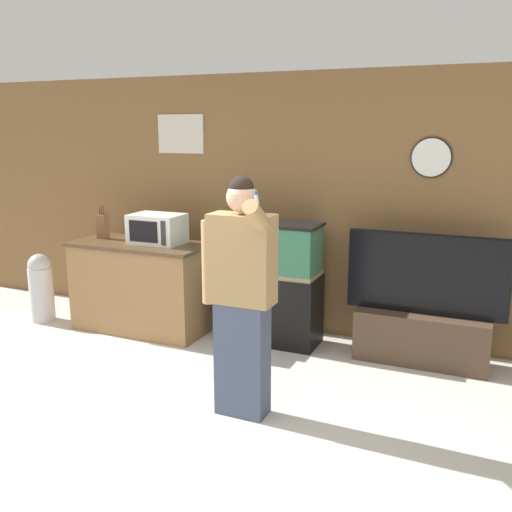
{
  "coord_description": "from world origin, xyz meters",
  "views": [
    {
      "loc": [
        2.08,
        -2.79,
        2.07
      ],
      "look_at": [
        0.29,
        1.35,
        1.05
      ],
      "focal_mm": 40.0,
      "sensor_mm": 36.0,
      "label": 1
    }
  ],
  "objects_px": {
    "microwave": "(157,229)",
    "aquarium_on_stand": "(271,282)",
    "tv_on_stand": "(422,325)",
    "person_standing": "(241,295)",
    "knife_block": "(103,226)",
    "trash_bin": "(41,287)",
    "counter_island": "(142,286)"
  },
  "relations": [
    {
      "from": "counter_island",
      "to": "knife_block",
      "type": "xyz_separation_m",
      "value": [
        -0.49,
        0.04,
        0.6
      ]
    },
    {
      "from": "microwave",
      "to": "aquarium_on_stand",
      "type": "distance_m",
      "value": 1.27
    },
    {
      "from": "counter_island",
      "to": "knife_block",
      "type": "bearing_deg",
      "value": 175.21
    },
    {
      "from": "person_standing",
      "to": "trash_bin",
      "type": "distance_m",
      "value": 3.08
    },
    {
      "from": "counter_island",
      "to": "trash_bin",
      "type": "relative_size",
      "value": 1.9
    },
    {
      "from": "microwave",
      "to": "knife_block",
      "type": "bearing_deg",
      "value": -179.64
    },
    {
      "from": "microwave",
      "to": "person_standing",
      "type": "height_order",
      "value": "person_standing"
    },
    {
      "from": "counter_island",
      "to": "aquarium_on_stand",
      "type": "height_order",
      "value": "aquarium_on_stand"
    },
    {
      "from": "tv_on_stand",
      "to": "person_standing",
      "type": "bearing_deg",
      "value": -126.06
    },
    {
      "from": "aquarium_on_stand",
      "to": "trash_bin",
      "type": "distance_m",
      "value": 2.56
    },
    {
      "from": "tv_on_stand",
      "to": "microwave",
      "type": "bearing_deg",
      "value": -175.32
    },
    {
      "from": "tv_on_stand",
      "to": "counter_island",
      "type": "bearing_deg",
      "value": -174.71
    },
    {
      "from": "knife_block",
      "to": "tv_on_stand",
      "type": "xyz_separation_m",
      "value": [
        3.29,
        0.22,
        -0.71
      ]
    },
    {
      "from": "tv_on_stand",
      "to": "aquarium_on_stand",
      "type": "bearing_deg",
      "value": -177.89
    },
    {
      "from": "counter_island",
      "to": "person_standing",
      "type": "bearing_deg",
      "value": -35.92
    },
    {
      "from": "microwave",
      "to": "aquarium_on_stand",
      "type": "relative_size",
      "value": 0.44
    },
    {
      "from": "counter_island",
      "to": "knife_block",
      "type": "distance_m",
      "value": 0.77
    },
    {
      "from": "microwave",
      "to": "tv_on_stand",
      "type": "relative_size",
      "value": 0.38
    },
    {
      "from": "aquarium_on_stand",
      "to": "person_standing",
      "type": "bearing_deg",
      "value": -76.37
    },
    {
      "from": "tv_on_stand",
      "to": "knife_block",
      "type": "bearing_deg",
      "value": -176.2
    },
    {
      "from": "counter_island",
      "to": "microwave",
      "type": "height_order",
      "value": "microwave"
    },
    {
      "from": "aquarium_on_stand",
      "to": "person_standing",
      "type": "xyz_separation_m",
      "value": [
        0.35,
        -1.44,
        0.31
      ]
    },
    {
      "from": "knife_block",
      "to": "tv_on_stand",
      "type": "height_order",
      "value": "knife_block"
    },
    {
      "from": "microwave",
      "to": "person_standing",
      "type": "bearing_deg",
      "value": -40.12
    },
    {
      "from": "counter_island",
      "to": "aquarium_on_stand",
      "type": "distance_m",
      "value": 1.38
    },
    {
      "from": "microwave",
      "to": "person_standing",
      "type": "xyz_separation_m",
      "value": [
        1.52,
        -1.28,
        -0.16
      ]
    },
    {
      "from": "knife_block",
      "to": "trash_bin",
      "type": "distance_m",
      "value": 0.98
    },
    {
      "from": "trash_bin",
      "to": "counter_island",
      "type": "bearing_deg",
      "value": 10.72
    },
    {
      "from": "aquarium_on_stand",
      "to": "trash_bin",
      "type": "height_order",
      "value": "aquarium_on_stand"
    },
    {
      "from": "microwave",
      "to": "counter_island",
      "type": "bearing_deg",
      "value": -166.37
    },
    {
      "from": "microwave",
      "to": "knife_block",
      "type": "height_order",
      "value": "knife_block"
    },
    {
      "from": "knife_block",
      "to": "aquarium_on_stand",
      "type": "distance_m",
      "value": 1.91
    }
  ]
}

